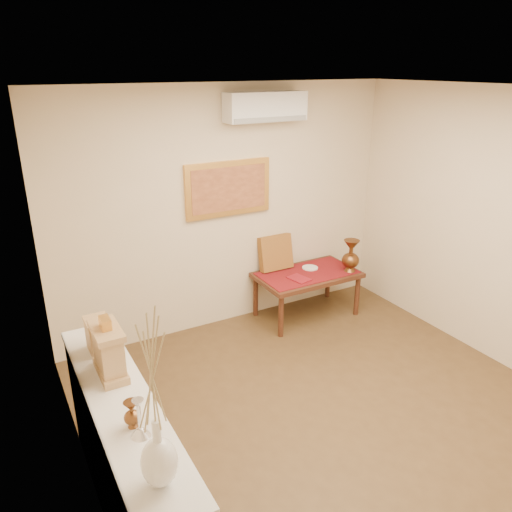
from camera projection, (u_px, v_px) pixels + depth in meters
floor at (349, 429)px, 4.19m from camera, size 4.50×4.50×0.00m
ceiling at (377, 92)px, 3.21m from camera, size 4.50×4.50×0.00m
wall_back at (228, 210)px, 5.53m from camera, size 4.00×0.02×2.70m
wall_left at (83, 354)px, 2.79m from camera, size 0.02×4.50×2.70m
white_vase at (154, 403)px, 2.24m from camera, size 0.18×0.18×0.94m
candlestick at (139, 418)px, 2.67m from camera, size 0.11×0.11×0.23m
brass_urn_small at (132, 411)px, 2.74m from camera, size 0.10×0.10×0.21m
table_cloth at (307, 273)px, 5.90m from camera, size 1.14×0.59×0.01m
brass_urn_tall at (351, 252)px, 5.87m from camera, size 0.21×0.21×0.47m
plate at (310, 268)px, 6.03m from camera, size 0.19×0.19×0.01m
menu at (299, 279)px, 5.72m from camera, size 0.23×0.28×0.01m
cushion at (275, 253)px, 5.94m from camera, size 0.41×0.18×0.43m
display_ledge at (128, 463)px, 3.18m from camera, size 0.37×2.02×0.98m
mantel_clock at (109, 350)px, 3.19m from camera, size 0.17×0.36×0.41m
wooden_chest at (99, 335)px, 3.48m from camera, size 0.16×0.21×0.24m
low_table at (307, 278)px, 5.93m from camera, size 1.20×0.70×0.55m
painting at (228, 189)px, 5.42m from camera, size 1.00×0.06×0.60m
ac_unit at (265, 107)px, 5.21m from camera, size 0.90×0.25×0.30m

